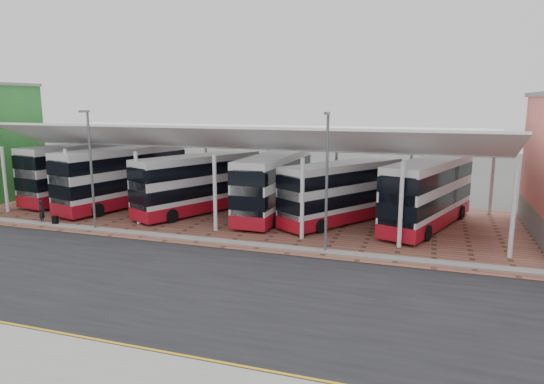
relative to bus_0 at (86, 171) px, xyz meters
The scene contains 17 objects.
ground 26.41m from the bus_0, 34.65° to the right, with size 140.00×140.00×0.00m, color #4B4D48.
road 26.99m from the bus_0, 36.40° to the right, with size 120.00×14.00×0.02m, color black.
forecourt 23.84m from the bus_0, ahead, with size 72.00×16.00×0.06m, color brown.
north_kerb 23.46m from the bus_0, 22.02° to the right, with size 120.00×0.80×0.14m, color gray.
yellow_line_near 30.91m from the bus_0, 45.42° to the right, with size 120.00×0.12×0.01m, color gold.
yellow_line_far 30.70m from the bus_0, 45.02° to the right, with size 120.00×0.12×0.01m, color gold.
canopy 16.00m from the bus_0, ahead, with size 37.00×11.63×7.07m.
lamp_west 11.69m from the bus_0, 48.67° to the right, with size 0.16×0.90×8.07m.
lamp_east 25.24m from the bus_0, 20.16° to the right, with size 0.16×0.90×8.07m.
bus_0 is the anchor object (origin of this frame).
bus_1 5.44m from the bus_0, 18.57° to the right, with size 5.59×12.10×4.86m.
bus_2 12.19m from the bus_0, ahead, with size 6.86×10.95×4.49m.
bus_3 17.97m from the bus_0, ahead, with size 2.98×11.35×4.66m.
bus_4 23.29m from the bus_0, ahead, with size 7.64×10.14×4.32m.
bus_5 29.12m from the bus_0, ahead, with size 6.04×11.51×4.65m.
pedestrian 9.05m from the bus_0, 70.72° to the right, with size 0.61×0.40×1.67m, color black.
suitcase 9.81m from the bus_0, 63.88° to the right, with size 0.37×0.27×0.64m, color black.
Camera 1 is at (7.60, -20.29, 8.62)m, focal length 32.00 mm.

